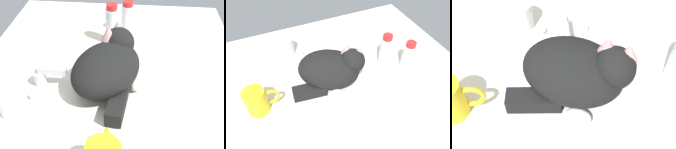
# 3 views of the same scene
# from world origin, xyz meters

# --- Properties ---
(ground_plane) EXTENTS (1.10, 0.83, 0.03)m
(ground_plane) POSITION_xyz_m (0.00, 0.00, -0.01)
(ground_plane) COLOR silver
(sink_basin) EXTENTS (0.31, 0.31, 0.01)m
(sink_basin) POSITION_xyz_m (0.00, 0.00, 0.00)
(sink_basin) COLOR white
(sink_basin) RESTS_ON ground_plane
(faucet) EXTENTS (0.14, 0.10, 0.06)m
(faucet) POSITION_xyz_m (0.00, 0.18, 0.03)
(faucet) COLOR silver
(faucet) RESTS_ON ground_plane
(cat) EXTENTS (0.29, 0.25, 0.15)m
(cat) POSITION_xyz_m (0.01, -0.01, 0.07)
(cat) COLOR black
(cat) RESTS_ON sink_basin
(rinse_cup) EXTENTS (0.07, 0.07, 0.08)m
(rinse_cup) POSITION_xyz_m (-0.11, 0.23, 0.04)
(rinse_cup) COLOR white
(rinse_cup) RESTS_ON ground_plane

